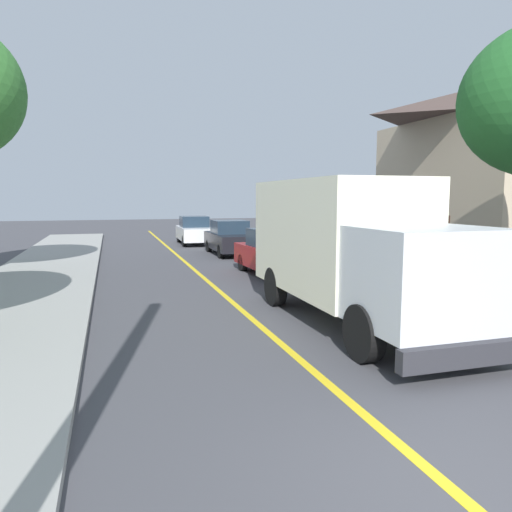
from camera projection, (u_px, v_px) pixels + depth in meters
name	position (u px, v px, depth m)	size (l,w,h in m)	color
ground_plane	(478.00, 512.00, 4.35)	(120.00, 120.00, 0.00)	#424247
centre_line_yellow	(225.00, 296.00, 13.85)	(0.16, 56.00, 0.01)	gold
box_truck	(349.00, 244.00, 10.85)	(2.44, 7.19, 3.20)	#F2EDCC
parked_car_near	(275.00, 253.00, 17.45)	(2.01, 4.48, 1.67)	maroon
parked_car_mid	(230.00, 238.00, 23.90)	(1.80, 4.40, 1.67)	black
parked_car_far	(194.00, 231.00, 29.14)	(1.92, 4.45, 1.67)	silver
parked_van_across	(340.00, 251.00, 18.29)	(1.99, 4.48, 1.67)	silver
stop_sign	(377.00, 229.00, 14.40)	(0.80, 0.10, 2.65)	gray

